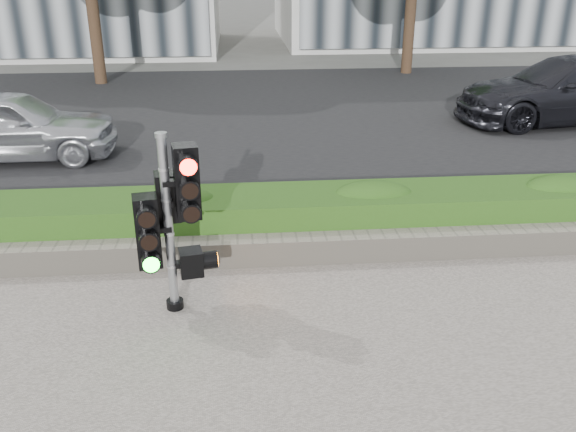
{
  "coord_description": "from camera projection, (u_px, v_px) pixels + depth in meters",
  "views": [
    {
      "loc": [
        -0.34,
        -5.1,
        3.66
      ],
      "look_at": [
        0.15,
        0.6,
        1.22
      ],
      "focal_mm": 38.0,
      "sensor_mm": 36.0,
      "label": 1
    }
  ],
  "objects": [
    {
      "name": "ground",
      "position": [
        278.0,
        351.0,
        6.14
      ],
      "size": [
        120.0,
        120.0,
        0.0
      ],
      "primitive_type": "plane",
      "color": "#51514C",
      "rests_on": "ground"
    },
    {
      "name": "curb",
      "position": [
        263.0,
        221.0,
        9.0
      ],
      "size": [
        60.0,
        0.25,
        0.12
      ],
      "primitive_type": "cube",
      "color": "gray",
      "rests_on": "ground"
    },
    {
      "name": "road",
      "position": [
        249.0,
        115.0,
        15.3
      ],
      "size": [
        60.0,
        13.0,
        0.02
      ],
      "primitive_type": "cube",
      "color": "black",
      "rests_on": "ground"
    },
    {
      "name": "car_dark",
      "position": [
        567.0,
        90.0,
        14.35
      ],
      "size": [
        5.36,
        2.54,
        1.51
      ],
      "primitive_type": "imported",
      "rotation": [
        0.0,
        0.0,
        -1.49
      ],
      "color": "black",
      "rests_on": "road"
    },
    {
      "name": "stone_wall",
      "position": [
        267.0,
        250.0,
        7.8
      ],
      "size": [
        12.0,
        0.32,
        0.34
      ],
      "primitive_type": "cube",
      "color": "gray",
      "rests_on": "sidewalk"
    },
    {
      "name": "traffic_signal",
      "position": [
        170.0,
        215.0,
        6.44
      ],
      "size": [
        0.73,
        0.58,
        2.02
      ],
      "rotation": [
        0.0,
        0.0,
        0.18
      ],
      "color": "black",
      "rests_on": "sidewalk"
    },
    {
      "name": "car_silver",
      "position": [
        10.0,
        125.0,
        11.65
      ],
      "size": [
        3.98,
        1.68,
        1.35
      ],
      "primitive_type": "imported",
      "rotation": [
        0.0,
        0.0,
        1.59
      ],
      "color": "silver",
      "rests_on": "road"
    },
    {
      "name": "hedge",
      "position": [
        264.0,
        218.0,
        8.33
      ],
      "size": [
        12.0,
        1.0,
        0.68
      ],
      "primitive_type": "cube",
      "color": "#407724",
      "rests_on": "sidewalk"
    }
  ]
}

